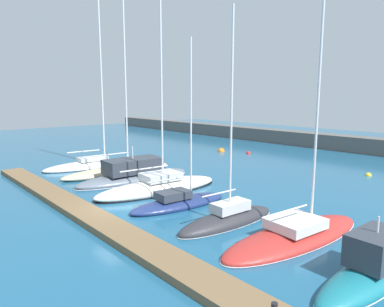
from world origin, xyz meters
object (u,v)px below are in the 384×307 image
Objects in this scene: sailboat_navy_fifth at (179,202)px; mooring_buoy_red at (248,154)px; sailboat_charcoal_sixth at (228,220)px; mooring_buoy_orange at (221,151)px; sailboat_red_seventh at (295,235)px; sailboat_white_nearest at (93,164)px; motorboat_teal_eighth at (373,269)px; sailboat_sand_second at (119,168)px; motorboat_slate_third at (135,175)px; sailboat_ivory_fourth at (159,187)px; mooring_buoy_yellow at (368,176)px.

mooring_buoy_red is at bearing 33.90° from sailboat_navy_fifth.
sailboat_charcoal_sixth is 25.08m from mooring_buoy_orange.
sailboat_red_seventh reaches higher than mooring_buoy_red.
sailboat_red_seventh is 27.60× the size of mooring_buoy_red.
sailboat_white_nearest reaches higher than motorboat_teal_eighth.
sailboat_navy_fifth is at bearing -98.27° from sailboat_sand_second.
sailboat_ivory_fourth reaches higher than motorboat_slate_third.
sailboat_sand_second is 16.14m from mooring_buoy_orange.
sailboat_sand_second is at bearing -133.60° from mooring_buoy_yellow.
sailboat_sand_second is at bearing 85.69° from sailboat_charcoal_sixth.
mooring_buoy_red is at bearing -0.25° from sailboat_sand_second.
sailboat_white_nearest is 27.00m from motorboat_teal_eighth.
motorboat_teal_eighth is (15.51, -1.15, 0.06)m from sailboat_ivory_fourth.
sailboat_navy_fifth reaches higher than mooring_buoy_orange.
mooring_buoy_orange is at bearing -157.85° from mooring_buoy_red.
mooring_buoy_orange is 3.52m from mooring_buoy_red.
motorboat_slate_third is 7.89m from sailboat_navy_fifth.
sailboat_red_seventh is (3.61, 0.93, -0.03)m from sailboat_charcoal_sixth.
sailboat_charcoal_sixth is at bearing -92.48° from sailboat_ivory_fourth.
sailboat_navy_fifth reaches higher than mooring_buoy_red.
sailboat_navy_fifth is 11.81m from motorboat_teal_eighth.
sailboat_red_seventh is at bearing -85.51° from sailboat_ivory_fourth.
sailboat_sand_second reaches higher than sailboat_navy_fifth.
mooring_buoy_yellow is (-3.50, 16.83, -0.19)m from sailboat_red_seventh.
sailboat_white_nearest reaches higher than sailboat_charcoal_sixth.
mooring_buoy_red is at bearing 22.15° from mooring_buoy_orange.
mooring_buoy_orange is (-2.66, 15.91, -0.45)m from sailboat_sand_second.
mooring_buoy_yellow is at bearing 24.97° from motorboat_teal_eighth.
mooring_buoy_yellow is (11.98, 16.24, -0.48)m from motorboat_slate_third.
sailboat_sand_second is 2.12× the size of motorboat_slate_third.
sailboat_sand_second is 22.81m from motorboat_teal_eighth.
sailboat_navy_fifth is 19.70× the size of mooring_buoy_yellow.
motorboat_slate_third is at bearing 83.82° from sailboat_navy_fifth.
sailboat_red_seventh is 17.52× the size of mooring_buoy_orange.
motorboat_slate_third is 11.87× the size of mooring_buoy_orange.
sailboat_white_nearest is at bearing 90.14° from sailboat_navy_fifth.
sailboat_red_seventh reaches higher than sailboat_navy_fifth.
sailboat_white_nearest is 4.26m from sailboat_sand_second.
sailboat_ivory_fourth reaches higher than sailboat_red_seventh.
sailboat_red_seventh is at bearing -76.83° from sailboat_navy_fifth.
sailboat_sand_second is 1.44× the size of sailboat_ivory_fourth.
sailboat_ivory_fourth reaches higher than sailboat_navy_fifth.
motorboat_slate_third is 17.26m from mooring_buoy_orange.
sailboat_navy_fifth is (7.72, -1.61, -0.22)m from motorboat_slate_third.
sailboat_white_nearest is at bearing 88.91° from motorboat_teal_eighth.
sailboat_sand_second is at bearing 87.68° from motorboat_slate_third.
sailboat_ivory_fourth reaches higher than motorboat_teal_eighth.
mooring_buoy_orange is (-25.38, 17.88, -0.39)m from motorboat_teal_eighth.
sailboat_sand_second reaches higher than motorboat_slate_third.
motorboat_slate_third is at bearing -70.18° from mooring_buoy_orange.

